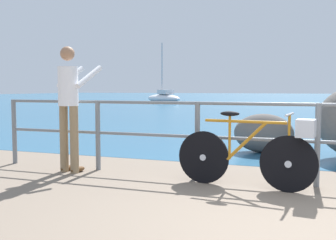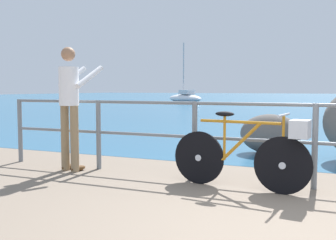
{
  "view_description": "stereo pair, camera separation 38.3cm",
  "coord_description": "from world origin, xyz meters",
  "px_view_note": "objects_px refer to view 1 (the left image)",
  "views": [
    {
      "loc": [
        -0.06,
        -3.39,
        1.2
      ],
      "look_at": [
        -2.07,
        2.19,
        0.73
      ],
      "focal_mm": 43.2,
      "sensor_mm": 36.0,
      "label": 1
    },
    {
      "loc": [
        0.3,
        -3.25,
        1.2
      ],
      "look_at": [
        -2.07,
        2.19,
        0.73
      ],
      "focal_mm": 43.2,
      "sensor_mm": 36.0,
      "label": 2
    }
  ],
  "objects_px": {
    "breakwater_boulder_left": "(264,133)",
    "sailboat": "(164,98)",
    "person_at_railing": "(69,103)",
    "bicycle": "(256,150)"
  },
  "relations": [
    {
      "from": "bicycle",
      "to": "breakwater_boulder_left",
      "type": "relative_size",
      "value": 1.54
    },
    {
      "from": "bicycle",
      "to": "sailboat",
      "type": "height_order",
      "value": "sailboat"
    },
    {
      "from": "bicycle",
      "to": "sailboat",
      "type": "xyz_separation_m",
      "value": [
        -10.96,
        26.26,
        -0.04
      ]
    },
    {
      "from": "person_at_railing",
      "to": "sailboat",
      "type": "relative_size",
      "value": 0.36
    },
    {
      "from": "breakwater_boulder_left",
      "to": "sailboat",
      "type": "relative_size",
      "value": 0.22
    },
    {
      "from": "breakwater_boulder_left",
      "to": "sailboat",
      "type": "height_order",
      "value": "sailboat"
    },
    {
      "from": "bicycle",
      "to": "sailboat",
      "type": "distance_m",
      "value": 28.45
    },
    {
      "from": "sailboat",
      "to": "bicycle",
      "type": "bearing_deg",
      "value": 148.99
    },
    {
      "from": "person_at_railing",
      "to": "sailboat",
      "type": "xyz_separation_m",
      "value": [
        -8.34,
        26.17,
        -0.57
      ]
    },
    {
      "from": "bicycle",
      "to": "sailboat",
      "type": "bearing_deg",
      "value": 118.67
    }
  ]
}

